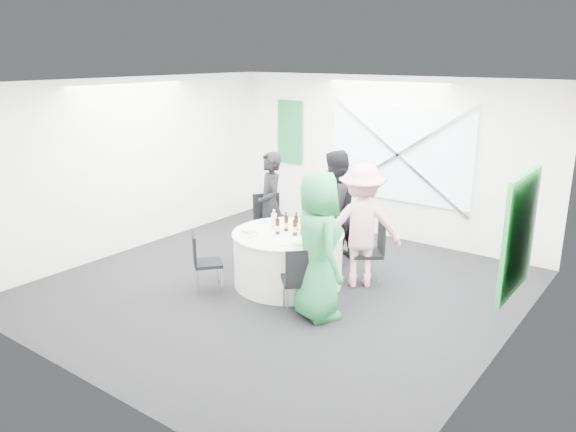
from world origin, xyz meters
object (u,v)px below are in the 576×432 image
Objects in this scene: chair_back_right at (373,247)px; chair_front_left at (202,258)px; chair_front_right at (300,276)px; person_man_back_left at (270,206)px; green_water_bottle at (303,225)px; person_man_back at (334,208)px; chair_back at (320,228)px; banquet_table at (288,258)px; chair_back_left at (268,220)px; person_woman_pink at (361,226)px; clear_water_bottle at (274,222)px; person_woman_green at (318,246)px.

chair_back_right reaches higher than chair_front_left.
chair_front_right is 2.16m from person_man_back_left.
green_water_bottle is (1.07, -0.64, 0.04)m from person_man_back_left.
person_man_back is at bearing -151.02° from chair_back_right.
chair_back is at bearing 109.36° from green_water_bottle.
banquet_table is 0.91× the size of person_man_back_left.
chair_back is at bearing -142.33° from chair_back_right.
chair_back_right is 1.48m from chair_front_right.
banquet_table is 1.22m from chair_back_left.
chair_front_right is 0.52× the size of person_woman_pink.
chair_front_left is (-0.64, -1.92, -0.07)m from chair_back.
chair_back_left reaches higher than chair_front_left.
banquet_table is 1.89× the size of chair_front_left.
person_woman_pink reaches higher than banquet_table.
clear_water_bottle reaches higher than chair_back_right.
person_man_back_left is 0.97× the size of person_man_back.
person_man_back is (0.18, 0.11, 0.33)m from chair_back.
person_man_back is at bearing 75.32° from clear_water_bottle.
person_woman_green reaches higher than person_woman_pink.
chair_back_right is at bearing 69.85° from person_man_back.
chair_back reaches higher than chair_back_right.
chair_back_right is at bearing 38.28° from banquet_table.
chair_back_right is at bearing 40.26° from person_man_back_left.
chair_front_left is 1.12m from clear_water_bottle.
person_man_back is (-0.67, 1.84, 0.36)m from chair_front_right.
chair_back_left is 0.28m from person_man_back_left.
person_man_back_left is (-0.87, 0.70, 0.47)m from banquet_table.
green_water_bottle is at bearing -9.99° from person_woman_green.
chair_front_right is at bearing -36.91° from clear_water_bottle.
person_man_back_left is 0.93× the size of person_woman_green.
person_woman_green is (0.84, -1.71, 0.03)m from person_man_back.
green_water_bottle reaches higher than chair_back.
person_man_back_left is at bearing 131.63° from clear_water_bottle.
chair_back is 1.93m from chair_front_right.
person_man_back is 1.16m from clear_water_bottle.
person_woman_green reaches higher than chair_front_right.
green_water_bottle is (1.15, -0.68, 0.30)m from chair_back_left.
person_man_back_left is at bearing -164.51° from chair_back.
green_water_bottle is 1.11× the size of clear_water_bottle.
chair_back_right is 2.80× the size of green_water_bottle.
chair_back_right reaches higher than chair_front_right.
person_woman_pink is at bearing -69.71° from chair_back_right.
chair_back_left is 3.42× the size of clear_water_bottle.
chair_back_left reaches higher than chair_back.
person_woman_green is at bearing -43.70° from green_water_bottle.
chair_front_left is at bearing -84.35° from chair_back_right.
chair_front_right is at bearing 22.61° from person_man_back.
chair_front_right reaches higher than chair_front_left.
chair_front_right is at bearing -71.20° from chair_back.
chair_back_right is at bearing -21.35° from chair_back.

